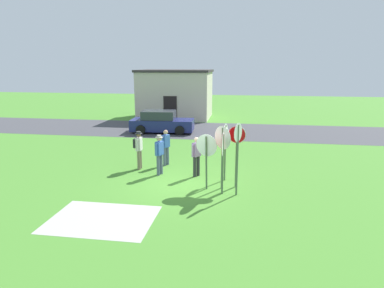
% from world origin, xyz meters
% --- Properties ---
extents(ground_plane, '(80.00, 80.00, 0.00)m').
position_xyz_m(ground_plane, '(0.00, 0.00, 0.00)').
color(ground_plane, '#47842D').
extents(street_asphalt, '(60.00, 6.40, 0.01)m').
position_xyz_m(street_asphalt, '(0.00, 11.21, 0.00)').
color(street_asphalt, '#424247').
rests_on(street_asphalt, ground).
extents(concrete_path, '(3.20, 2.40, 0.01)m').
position_xyz_m(concrete_path, '(-1.93, -3.52, 0.00)').
color(concrete_path, '#ADAAA3').
rests_on(concrete_path, ground).
extents(building_background, '(6.24, 4.74, 4.17)m').
position_xyz_m(building_background, '(-3.73, 16.79, 2.09)').
color(building_background, beige).
rests_on(building_background, ground).
extents(parked_car_on_street, '(4.39, 2.18, 1.51)m').
position_xyz_m(parked_car_on_street, '(-3.37, 10.06, 0.69)').
color(parked_car_on_street, navy).
rests_on(parked_car_on_street, ground).
extents(stop_sign_low_front, '(0.67, 0.13, 2.41)m').
position_xyz_m(stop_sign_low_front, '(2.05, -0.05, 1.62)').
color(stop_sign_low_front, '#51664C').
rests_on(stop_sign_low_front, ground).
extents(stop_sign_rear_right, '(0.17, 0.62, 2.35)m').
position_xyz_m(stop_sign_rear_right, '(1.57, 0.65, 1.56)').
color(stop_sign_rear_right, '#51664C').
rests_on(stop_sign_rear_right, ground).
extents(stop_sign_center_cluster, '(0.81, 0.29, 2.14)m').
position_xyz_m(stop_sign_center_cluster, '(0.95, -0.48, 1.47)').
color(stop_sign_center_cluster, '#51664C').
rests_on(stop_sign_center_cluster, ground).
extents(stop_sign_leaning_right, '(0.27, 0.62, 2.65)m').
position_xyz_m(stop_sign_leaning_right, '(2.09, -0.89, 1.78)').
color(stop_sign_leaning_right, '#51664C').
rests_on(stop_sign_leaning_right, ground).
extents(stop_sign_rear_left, '(0.07, 0.86, 2.30)m').
position_xyz_m(stop_sign_rear_left, '(1.57, -0.85, 1.59)').
color(stop_sign_rear_left, '#51664C').
rests_on(stop_sign_rear_left, ground).
extents(stop_sign_leaning_left, '(0.63, 0.64, 2.43)m').
position_xyz_m(stop_sign_leaning_left, '(1.52, -0.27, 1.68)').
color(stop_sign_leaning_left, '#51664C').
rests_on(stop_sign_leaning_left, ground).
extents(person_holding_notes, '(0.36, 0.52, 1.69)m').
position_xyz_m(person_holding_notes, '(-1.27, 2.36, 0.95)').
color(person_holding_notes, '#4C5670').
rests_on(person_holding_notes, ground).
extents(person_on_left, '(0.33, 0.54, 1.74)m').
position_xyz_m(person_on_left, '(-1.23, 0.97, 0.98)').
color(person_on_left, '#4C5670').
rests_on(person_on_left, ground).
extents(person_in_blue, '(0.38, 0.49, 1.69)m').
position_xyz_m(person_in_blue, '(0.36, 0.99, 0.95)').
color(person_in_blue, '#2D2D33').
rests_on(person_in_blue, ground).
extents(person_near_signs, '(0.40, 0.57, 1.74)m').
position_xyz_m(person_near_signs, '(-2.34, 1.61, 1.01)').
color(person_near_signs, '#7A6B56').
rests_on(person_near_signs, ground).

